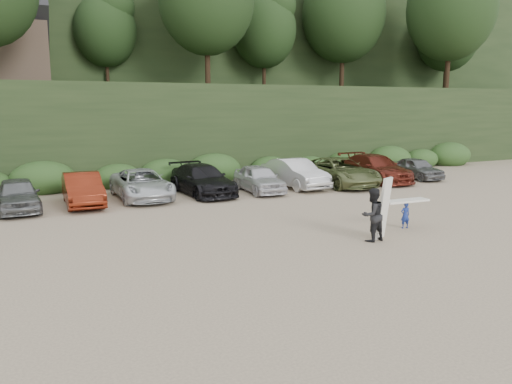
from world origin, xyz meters
TOP-DOWN VIEW (x-y plane):
  - ground at (0.00, 0.00)m, footprint 120.00×120.00m
  - hillside_backdrop at (-0.26, 35.93)m, footprint 90.00×41.50m
  - parked_cars at (-3.62, 9.99)m, footprint 36.34×6.41m
  - child_surfer at (3.12, -0.08)m, footprint 1.89×0.59m
  - adult_surfer at (0.84, -1.01)m, footprint 1.40×0.82m

SIDE VIEW (x-z plane):
  - ground at x=0.00m, z-range 0.00..0.00m
  - child_surfer at x=3.12m, z-range 0.20..1.32m
  - parked_cars at x=-3.62m, z-range -0.05..1.59m
  - adult_surfer at x=0.84m, z-range -0.15..2.06m
  - hillside_backdrop at x=-0.26m, z-range -2.78..25.22m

